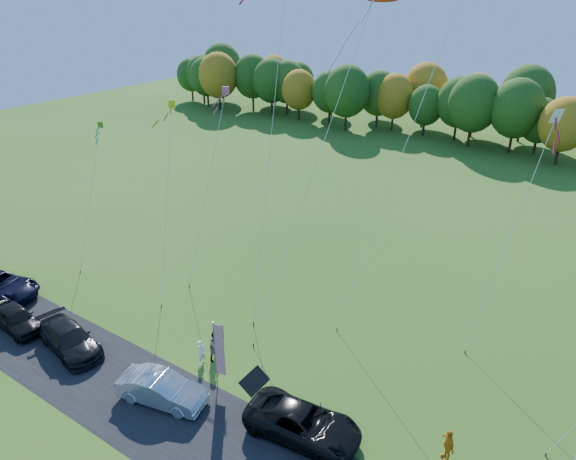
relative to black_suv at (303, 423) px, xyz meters
The scene contains 18 objects.
ground 5.89m from the black_suv, 167.79° to the left, with size 160.00×160.00×0.00m, color #2B5A17.
asphalt_strip 6.39m from the black_suv, 154.14° to the right, with size 90.00×6.00×0.01m, color black.
tree_line 56.53m from the black_suv, 95.79° to the left, with size 116.00×12.00×10.00m, color #1E4711, non-canonical shape.
black_suv is the anchor object (origin of this frame).
silver_sedan 7.87m from the black_suv, 163.73° to the right, with size 1.73×4.95×1.63m, color silver.
dark_truck_a 15.62m from the black_suv, behind, with size 2.20×5.41×1.57m, color black.
dark_truck_b 20.48m from the black_suv, behind, with size 1.85×4.60×1.57m, color black.
person_tailgate_a 7.93m from the black_suv, behind, with size 0.59×0.39×1.63m, color white.
person_tailgate_b 7.73m from the black_suv, 164.33° to the left, with size 0.93×0.72×1.91m, color gray.
person_east 6.90m from the black_suv, 22.11° to the left, with size 1.02×0.43×1.75m, color orange.
feather_flag 5.89m from the black_suv, behind, with size 0.57×0.21×4.40m.
kite_delta_blue 18.11m from the black_suv, 130.92° to the left, with size 4.51×10.11×25.02m.
kite_parafoil_orange 20.70m from the black_suv, 90.77° to the left, with size 6.97×11.68×32.29m.
kite_delta_red 13.55m from the black_suv, 119.67° to the left, with size 4.32×8.99×21.27m.
kite_diamond_yellow 18.17m from the black_suv, 156.19° to the left, with size 3.57×6.24×13.41m.
kite_diamond_green 25.94m from the black_suv, 164.04° to the left, with size 3.51×6.62×10.58m.
kite_diamond_white 15.98m from the black_suv, 67.30° to the left, with size 2.25×5.99×14.53m.
kite_diamond_pink 18.95m from the black_suv, 145.45° to the left, with size 1.10×6.38×14.12m.
Camera 1 is at (15.50, -17.25, 20.29)m, focal length 32.00 mm.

